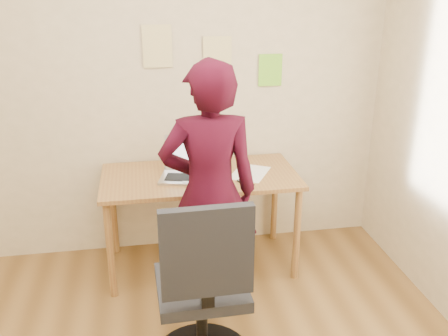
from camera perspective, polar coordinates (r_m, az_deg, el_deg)
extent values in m
cube|color=beige|center=(3.76, -7.90, 9.82)|extent=(3.50, 0.04, 2.70)
cube|color=olive|center=(3.59, -2.77, -1.00)|extent=(1.40, 0.70, 0.03)
cylinder|color=olive|center=(3.47, -12.87, -9.20)|extent=(0.05, 0.05, 0.71)
cylinder|color=olive|center=(3.61, 8.32, -7.55)|extent=(0.05, 0.05, 0.71)
cylinder|color=olive|center=(4.00, -12.53, -4.89)|extent=(0.05, 0.05, 0.71)
cylinder|color=olive|center=(4.13, 5.80, -3.63)|extent=(0.05, 0.05, 0.71)
cube|color=#ADADB4|center=(3.51, -4.29, -1.15)|extent=(0.42, 0.34, 0.02)
cube|color=black|center=(3.51, -4.29, -1.01)|extent=(0.32, 0.21, 0.00)
cube|color=#ADADB4|center=(3.61, -3.97, 1.74)|extent=(0.37, 0.16, 0.25)
cube|color=white|center=(3.61, -3.97, 1.74)|extent=(0.33, 0.13, 0.20)
cube|color=white|center=(3.62, 2.96, -0.56)|extent=(0.36, 0.40, 0.00)
cube|color=black|center=(3.43, 2.47, -1.69)|extent=(0.11, 0.14, 0.01)
cube|color=#3F4C59|center=(3.43, 2.47, -1.61)|extent=(0.09, 0.12, 0.00)
cube|color=#DAC882|center=(3.69, -7.63, 13.62)|extent=(0.21, 0.00, 0.30)
cube|color=#DAC882|center=(3.75, -0.76, 12.54)|extent=(0.21, 0.00, 0.30)
cube|color=#78CE2E|center=(3.85, 5.32, 11.08)|extent=(0.18, 0.00, 0.24)
cube|color=black|center=(2.79, -2.62, -13.39)|extent=(0.49, 0.49, 0.06)
cube|color=black|center=(2.41, -1.94, -9.63)|extent=(0.45, 0.06, 0.48)
cube|color=black|center=(2.55, -1.90, -14.27)|extent=(0.07, 0.04, 0.13)
cylinder|color=black|center=(2.94, -2.54, -17.55)|extent=(0.06, 0.06, 0.48)
imported|color=black|center=(3.05, -1.67, -2.96)|extent=(0.61, 0.41, 1.66)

